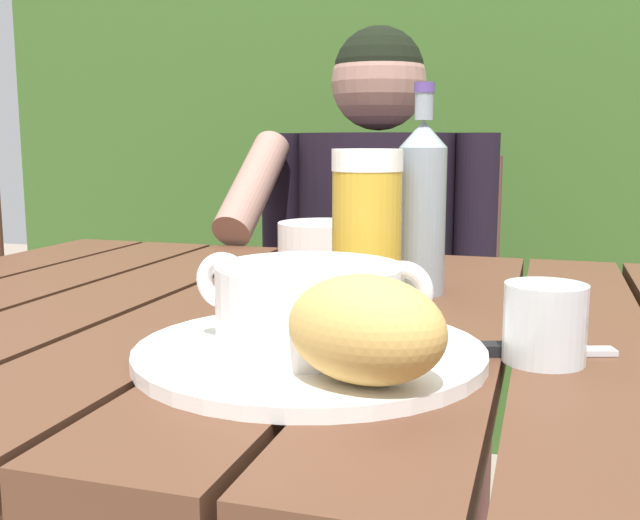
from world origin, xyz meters
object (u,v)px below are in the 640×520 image
(serving_plate, at_px, (310,353))
(diner_bowl, at_px, (324,241))
(beer_bottle, at_px, (422,205))
(beer_glass, at_px, (367,225))
(water_glass_small, at_px, (545,323))
(soup_bowl, at_px, (310,304))
(person_eating, at_px, (371,271))
(chair_near_diner, at_px, (390,357))
(table_knife, at_px, (515,350))
(bread_roll, at_px, (366,329))

(serving_plate, bearing_deg, diner_bowl, 105.36)
(diner_bowl, bearing_deg, beer_bottle, -49.00)
(beer_glass, height_order, water_glass_small, beer_glass)
(soup_bowl, relative_size, water_glass_small, 3.02)
(soup_bowl, distance_m, beer_bottle, 0.31)
(person_eating, distance_m, water_glass_small, 0.88)
(chair_near_diner, height_order, soup_bowl, chair_near_diner)
(beer_glass, bearing_deg, table_knife, -46.34)
(water_glass_small, bearing_deg, person_eating, 112.64)
(beer_bottle, bearing_deg, bread_roll, -86.52)
(serving_plate, xyz_separation_m, soup_bowl, (0.00, -0.00, 0.04))
(serving_plate, distance_m, table_knife, 0.18)
(soup_bowl, height_order, beer_bottle, beer_bottle)
(chair_near_diner, xyz_separation_m, beer_bottle, (0.19, -0.76, 0.42))
(serving_plate, distance_m, soup_bowl, 0.04)
(table_knife, height_order, diner_bowl, diner_bowl)
(beer_glass, bearing_deg, diner_bowl, 116.19)
(person_eating, distance_m, bread_roll, 0.97)
(diner_bowl, bearing_deg, beer_glass, -63.81)
(chair_near_diner, distance_m, beer_bottle, 0.89)
(soup_bowl, height_order, diner_bowl, soup_bowl)
(bread_roll, bearing_deg, diner_bowl, 109.36)
(chair_near_diner, bearing_deg, water_glass_small, -71.68)
(soup_bowl, bearing_deg, diner_bowl, 105.36)
(chair_near_diner, distance_m, serving_plate, 1.12)
(bread_roll, height_order, water_glass_small, bread_roll)
(bread_roll, relative_size, beer_bottle, 0.59)
(person_eating, relative_size, bread_roll, 7.94)
(soup_bowl, distance_m, bread_roll, 0.10)
(beer_bottle, bearing_deg, diner_bowl, 131.00)
(beer_bottle, distance_m, diner_bowl, 0.30)
(bread_roll, bearing_deg, water_glass_small, 46.67)
(serving_plate, relative_size, table_knife, 2.08)
(bread_roll, xyz_separation_m, beer_glass, (-0.08, 0.33, 0.04))
(bread_roll, bearing_deg, beer_glass, 103.35)
(chair_near_diner, height_order, person_eating, person_eating)
(person_eating, xyz_separation_m, soup_bowl, (0.15, -0.86, 0.12))
(water_glass_small, bearing_deg, serving_plate, -164.82)
(water_glass_small, bearing_deg, beer_bottle, 120.02)
(person_eating, bearing_deg, chair_near_diner, 89.14)
(soup_bowl, relative_size, table_knife, 1.45)
(soup_bowl, xyz_separation_m, beer_glass, (-0.01, 0.25, 0.04))
(beer_glass, height_order, beer_bottle, beer_bottle)
(table_knife, bearing_deg, water_glass_small, -30.91)
(soup_bowl, bearing_deg, person_eating, 99.65)
(bread_roll, bearing_deg, soup_bowl, 130.60)
(beer_glass, distance_m, water_glass_small, 0.29)
(soup_bowl, bearing_deg, beer_glass, 92.51)
(person_eating, bearing_deg, table_knife, -68.48)
(bread_roll, distance_m, beer_glass, 0.34)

